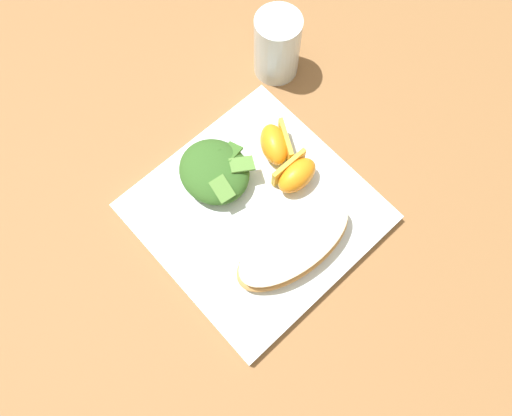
{
  "coord_description": "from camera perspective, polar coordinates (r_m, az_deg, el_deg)",
  "views": [
    {
      "loc": [
        -0.16,
        0.14,
        0.61
      ],
      "look_at": [
        0.0,
        0.0,
        0.03
      ],
      "focal_mm": 33.23,
      "sensor_mm": 36.0,
      "label": 1
    }
  ],
  "objects": [
    {
      "name": "green_salad_pile",
      "position": [
        0.64,
        -5.01,
        4.41
      ],
      "size": [
        0.1,
        0.09,
        0.04
      ],
      "color": "#336023",
      "rests_on": "white_plate"
    },
    {
      "name": "cheesy_pizza_bread",
      "position": [
        0.6,
        4.28,
        -4.62
      ],
      "size": [
        0.1,
        0.18,
        0.04
      ],
      "color": "tan",
      "rests_on": "white_plate"
    },
    {
      "name": "orange_wedge_front",
      "position": [
        0.63,
        4.83,
        4.04
      ],
      "size": [
        0.04,
        0.06,
        0.04
      ],
      "color": "orange",
      "rests_on": "white_plate"
    },
    {
      "name": "white_plate",
      "position": [
        0.64,
        0.0,
        -0.54
      ],
      "size": [
        0.28,
        0.28,
        0.02
      ],
      "primitive_type": "cube",
      "color": "silver",
      "rests_on": "ground"
    },
    {
      "name": "drinking_clear_cup",
      "position": [
        0.72,
        2.55,
        18.9
      ],
      "size": [
        0.07,
        0.07,
        0.1
      ],
      "primitive_type": "cylinder",
      "color": "silver",
      "rests_on": "ground"
    },
    {
      "name": "orange_wedge_middle",
      "position": [
        0.65,
        2.34,
        7.7
      ],
      "size": [
        0.07,
        0.06,
        0.04
      ],
      "color": "orange",
      "rests_on": "white_plate"
    },
    {
      "name": "ground",
      "position": [
        0.65,
        0.0,
        -0.78
      ],
      "size": [
        3.0,
        3.0,
        0.0
      ],
      "primitive_type": "plane",
      "color": "olive"
    }
  ]
}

